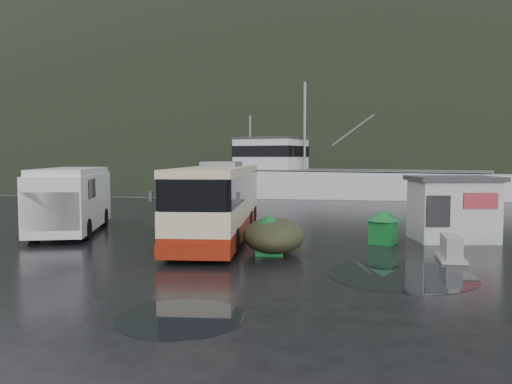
% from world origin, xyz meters
% --- Properties ---
extents(ground, '(160.00, 160.00, 0.00)m').
position_xyz_m(ground, '(0.00, 0.00, 0.00)').
color(ground, black).
rests_on(ground, ground).
extents(harbor_water, '(300.00, 180.00, 0.02)m').
position_xyz_m(harbor_water, '(0.00, 110.00, 0.00)').
color(harbor_water, black).
rests_on(harbor_water, ground).
extents(quay_edge, '(160.00, 0.60, 1.50)m').
position_xyz_m(quay_edge, '(0.00, 20.00, 0.00)').
color(quay_edge, '#999993').
rests_on(quay_edge, ground).
extents(headland, '(780.00, 540.00, 570.00)m').
position_xyz_m(headland, '(10.00, 250.00, 0.00)').
color(headland, black).
rests_on(headland, ground).
extents(coach_bus, '(3.68, 11.18, 3.10)m').
position_xyz_m(coach_bus, '(-0.73, 1.43, 0.00)').
color(coach_bus, beige).
rests_on(coach_bus, ground).
extents(white_van, '(4.11, 7.11, 2.82)m').
position_xyz_m(white_van, '(-7.31, 1.64, 0.00)').
color(white_van, silver).
rests_on(white_van, ground).
extents(waste_bin_left, '(1.08, 1.08, 1.32)m').
position_xyz_m(waste_bin_left, '(1.73, -1.77, 0.00)').
color(waste_bin_left, '#126727').
rests_on(waste_bin_left, ground).
extents(waste_bin_right, '(1.20, 1.20, 1.28)m').
position_xyz_m(waste_bin_right, '(5.73, 0.87, 0.00)').
color(waste_bin_right, '#126727').
rests_on(waste_bin_right, ground).
extents(dome_tent, '(2.52, 3.25, 1.18)m').
position_xyz_m(dome_tent, '(1.86, -1.47, 0.00)').
color(dome_tent, '#32341F').
rests_on(dome_tent, ground).
extents(ticket_kiosk, '(3.59, 2.95, 2.52)m').
position_xyz_m(ticket_kiosk, '(8.48, 2.08, 0.00)').
color(ticket_kiosk, beige).
rests_on(ticket_kiosk, ground).
extents(jersey_barrier_a, '(0.87, 1.60, 0.78)m').
position_xyz_m(jersey_barrier_a, '(7.59, -1.81, 0.00)').
color(jersey_barrier_a, '#999993').
rests_on(jersey_barrier_a, ground).
extents(fishing_trawler, '(29.64, 14.80, 11.63)m').
position_xyz_m(fishing_trawler, '(4.37, 26.53, 0.00)').
color(fishing_trawler, silver).
rests_on(fishing_trawler, ground).
extents(puddles, '(10.74, 14.95, 0.01)m').
position_xyz_m(puddles, '(5.14, -3.92, 0.01)').
color(puddles, black).
rests_on(puddles, ground).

